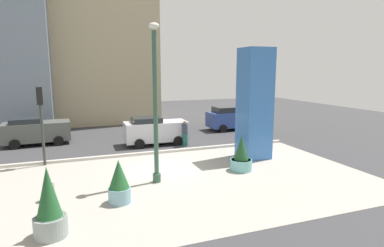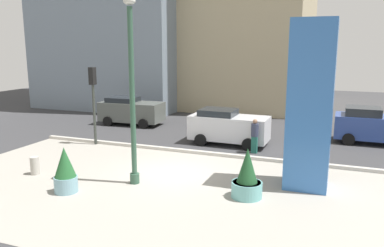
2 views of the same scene
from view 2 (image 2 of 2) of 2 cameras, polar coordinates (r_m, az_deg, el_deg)
The scene contains 13 objects.
ground_plane at distance 19.93m, azimuth 1.84°, elevation -3.82°, with size 60.00×60.00×0.00m, color #38383A.
plaza_pavement at distance 14.67m, azimuth -6.03°, elevation -9.57°, with size 18.00×10.00×0.02m, color #9E998E.
curb_strip at distance 19.11m, azimuth 0.97°, elevation -4.24°, with size 18.00×0.24×0.16m, color #B7B2A8.
lamp_post at distance 14.57m, azimuth -8.73°, elevation 3.89°, with size 0.44×0.44×6.90m.
art_pillar_blue at distance 14.78m, azimuth 16.92°, elevation 2.52°, with size 1.55×1.55×6.16m, color #3870BC.
potted_plant_by_pillar at distance 14.80m, azimuth -18.05°, elevation -6.63°, with size 0.84×0.84×1.68m.
potted_plant_curbside at distance 13.77m, azimuth 8.05°, elevation -7.86°, with size 1.08×1.08×1.78m.
concrete_bollard at distance 17.33m, azimuth -21.99°, elevation -5.74°, with size 0.36×0.36×0.75m, color #B2ADA3.
traffic_light_corner at distance 21.06m, azimuth -14.23°, elevation 4.41°, with size 0.28×0.42×4.11m.
car_curb_east at distance 20.87m, azimuth 5.30°, elevation -0.46°, with size 4.17×2.06×1.87m.
car_intersection at distance 23.12m, azimuth 24.88°, elevation -0.28°, with size 3.99×2.10×1.95m.
car_curb_west at distance 26.23m, azimuth -8.92°, elevation 1.88°, with size 4.22×2.24×1.83m.
pedestrian_by_curb at distance 19.31m, azimuth 9.15°, elevation -1.56°, with size 0.37×0.37×1.70m.
Camera 2 is at (6.32, -14.15, 5.25)m, focal length 36.48 mm.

